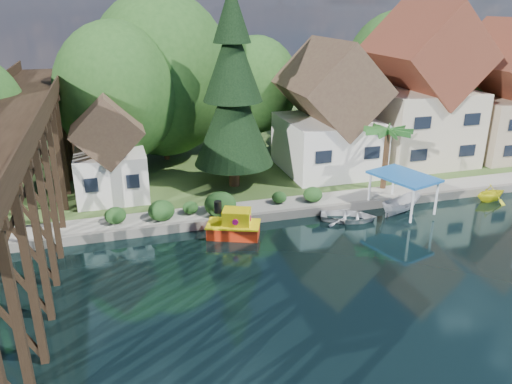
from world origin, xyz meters
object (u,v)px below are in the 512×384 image
at_px(boat_white_a, 348,215).
at_px(conifer, 233,94).
at_px(shed, 110,154).
at_px(house_left, 328,117).
at_px(boat_canopy, 402,197).
at_px(boat_yellow, 491,192).
at_px(house_right, 506,99).
at_px(tugboat, 234,226).
at_px(palm_tree, 388,133).
at_px(trestle_bridge, 11,182).
at_px(house_center, 420,96).

bearing_deg(boat_white_a, conifer, 62.82).
bearing_deg(boat_white_a, shed, 87.05).
bearing_deg(house_left, conifer, -168.92).
bearing_deg(boat_canopy, boat_yellow, 1.04).
height_order(house_right, boat_yellow, house_right).
bearing_deg(conifer, boat_yellow, -22.36).
xyz_separation_m(tugboat, boat_yellow, (20.28, 0.49, -0.01)).
distance_m(house_left, house_right, 18.01).
height_order(house_left, conifer, conifer).
bearing_deg(house_left, boat_white_a, -104.60).
xyz_separation_m(palm_tree, tugboat, (-13.02, -3.98, -4.24)).
height_order(house_right, palm_tree, house_right).
bearing_deg(palm_tree, tugboat, -163.02).
distance_m(trestle_bridge, house_right, 42.41).
height_order(shed, conifer, conifer).
height_order(trestle_bridge, conifer, conifer).
xyz_separation_m(house_right, boat_yellow, (-8.42, -9.22, -5.05)).
bearing_deg(boat_white_a, tugboat, 115.70).
bearing_deg(house_right, conifer, -176.35).
relative_size(boat_canopy, boat_yellow, 1.87).
height_order(shed, boat_white_a, shed).
bearing_deg(house_center, trestle_bridge, -160.51).
bearing_deg(conifer, house_right, 3.65).
height_order(house_center, boat_white_a, house_center).
relative_size(house_center, conifer, 0.92).
distance_m(shed, boat_canopy, 21.38).
height_order(boat_white_a, boat_yellow, boat_yellow).
height_order(house_left, shed, house_left).
distance_m(house_center, shed, 27.20).
xyz_separation_m(trestle_bridge, house_center, (32.00, 11.33, 1.07)).
relative_size(house_right, boat_yellow, 4.50).
xyz_separation_m(trestle_bridge, house_left, (23.00, 10.83, -0.21)).
distance_m(house_left, tugboat, 15.10).
bearing_deg(house_right, shed, -177.61).
bearing_deg(shed, house_center, 4.24).
relative_size(trestle_bridge, boat_canopy, 8.55).
distance_m(conifer, tugboat, 10.87).
bearing_deg(house_left, palm_tree, -67.90).
bearing_deg(boat_white_a, house_left, 9.78).
height_order(trestle_bridge, boat_canopy, trestle_bridge).
height_order(conifer, boat_canopy, conifer).
relative_size(house_left, house_center, 0.79).
xyz_separation_m(palm_tree, boat_white_a, (-4.81, -3.79, -4.58)).
xyz_separation_m(house_center, shed, (-27.00, -2.00, -2.59)).
bearing_deg(shed, house_left, 4.77).
relative_size(trestle_bridge, conifer, 2.91).
bearing_deg(house_right, tugboat, -161.31).
bearing_deg(house_left, tugboat, -137.77).
xyz_separation_m(house_right, palm_tree, (-15.67, -5.73, -0.80)).
relative_size(shed, palm_tree, 1.53).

